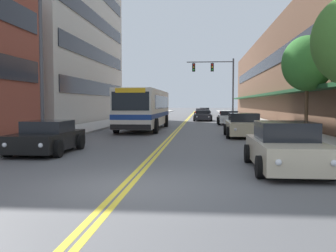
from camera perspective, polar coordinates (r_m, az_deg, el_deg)
name	(u,v)px	position (r m, az deg, el deg)	size (l,w,h in m)	color
ground_plane	(187,119)	(45.72, 2.97, 1.00)	(240.00, 240.00, 0.00)	#565659
sidewalk_left	(129,119)	(46.57, -5.98, 1.13)	(3.49, 106.00, 0.15)	#B2ADA5
sidewalk_right	(248,119)	(46.00, 12.03, 1.04)	(3.49, 106.00, 0.15)	#B2ADA5
centre_line	(187,119)	(45.72, 2.97, 1.00)	(0.34, 106.00, 0.01)	yellow
storefront_row_right	(299,75)	(47.16, 19.40, 7.30)	(9.10, 68.00, 10.56)	brown
city_bus	(145,107)	(28.55, -3.52, 2.86)	(2.92, 11.56, 2.94)	silver
car_black_parked_left_near	(47,138)	(15.71, -17.94, -1.72)	(2.12, 4.18, 1.28)	black
car_silver_parked_left_mid	(147,115)	(41.65, -3.21, 1.62)	(2.17, 4.27, 1.34)	#B7B7BC
car_champagne_parked_right_foreground	(286,148)	(11.66, 17.50, -3.23)	(2.10, 4.42, 1.43)	beige
car_beige_parked_right_mid	(244,126)	(22.56, 11.45, 0.04)	(2.18, 4.40, 1.39)	#BCAD89
car_white_parked_right_far	(229,118)	(35.67, 9.23, 1.23)	(2.13, 4.44, 1.26)	white
car_charcoal_moving_lead	(203,116)	(42.67, 5.32, 1.59)	(2.09, 4.45, 1.21)	#232328
car_red_moving_second	(201,113)	(57.23, 5.05, 2.06)	(2.03, 4.81, 1.18)	maroon
car_dark_grey_moving_third	(205,111)	(64.30, 5.60, 2.22)	(2.04, 4.20, 1.21)	#38383D
traffic_signal_mast	(218,77)	(42.22, 7.59, 7.40)	(5.24, 0.38, 6.92)	#47474C
street_lamp_left_near	(50,50)	(17.57, -17.50, 10.94)	(2.66, 0.28, 7.08)	#47474C
street_tree_right_mid	(307,64)	(23.01, 20.46, 8.90)	(2.87, 2.87, 5.67)	brown
fire_hydrant	(304,138)	(16.21, 20.02, -1.71)	(0.33, 0.25, 0.84)	red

